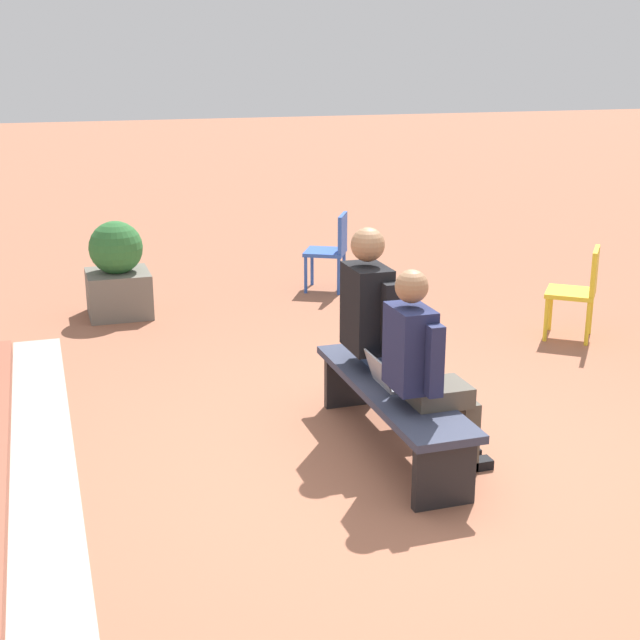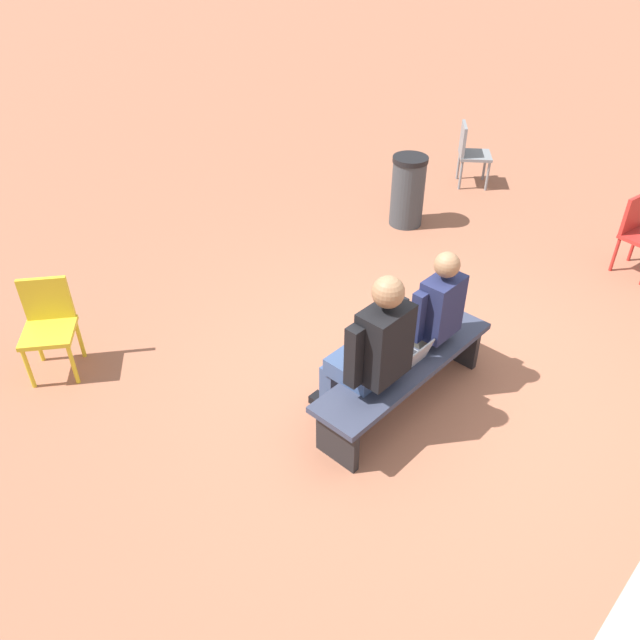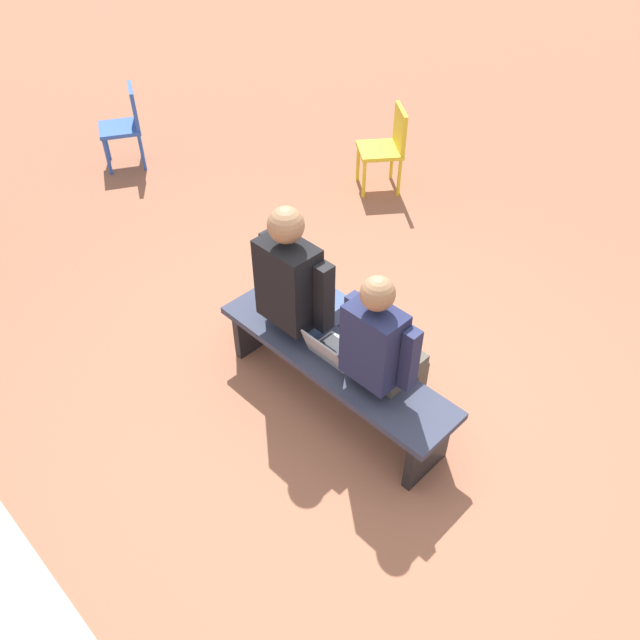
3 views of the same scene
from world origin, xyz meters
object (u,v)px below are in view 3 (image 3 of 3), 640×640
(plastic_chair_mid_courtyard, at_px, (388,144))
(plastic_chair_foreground, at_px, (126,122))
(bench, at_px, (333,366))
(person_student, at_px, (384,350))
(person_adult, at_px, (302,290))
(laptop, at_px, (332,351))

(plastic_chair_mid_courtyard, relative_size, plastic_chair_foreground, 1.00)
(bench, xyz_separation_m, person_student, (-0.35, -0.06, 0.34))
(bench, distance_m, person_student, 0.50)
(plastic_chair_foreground, bearing_deg, plastic_chair_mid_courtyard, -145.70)
(bench, relative_size, person_adult, 1.27)
(plastic_chair_foreground, bearing_deg, laptop, 166.63)
(plastic_chair_foreground, bearing_deg, bench, 166.80)
(bench, xyz_separation_m, laptop, (0.00, 0.01, 0.15))
(person_student, distance_m, person_adult, 0.72)
(person_adult, height_order, plastic_chair_mid_courtyard, person_adult)
(bench, bearing_deg, laptop, 86.03)
(person_student, bearing_deg, bench, 10.44)
(person_adult, xyz_separation_m, laptop, (-0.37, 0.08, -0.25))
(plastic_chair_mid_courtyard, bearing_deg, bench, 123.77)
(person_adult, relative_size, laptop, 4.42)
(plastic_chair_foreground, bearing_deg, person_adult, 166.58)
(person_student, relative_size, plastic_chair_foreground, 1.54)
(laptop, distance_m, plastic_chair_mid_courtyard, 3.02)
(bench, distance_m, laptop, 0.15)
(person_student, xyz_separation_m, laptop, (0.35, 0.08, -0.20))
(laptop, relative_size, plastic_chair_mid_courtyard, 0.38)
(plastic_chair_mid_courtyard, distance_m, plastic_chair_foreground, 2.79)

